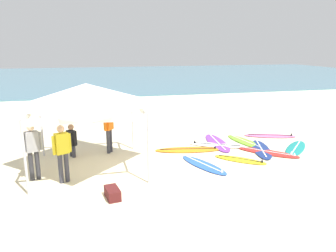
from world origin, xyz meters
The scene contains 18 objects.
ground_plane centered at (0.00, 0.00, 0.00)m, with size 80.00×80.00×0.00m, color beige.
sea centered at (0.00, 33.25, 0.05)m, with size 80.00×36.00×0.10m, color teal.
canopy_tent centered at (-2.76, 0.62, 2.39)m, with size 3.38×3.38×2.75m.
surfboard_navy centered at (3.59, 0.97, 0.04)m, with size 1.41×2.48×0.19m.
surfboard_yellow centered at (2.29, 0.07, 0.04)m, with size 1.68×1.58×0.19m.
surfboard_purple centered at (2.29, 2.17, 0.04)m, with size 0.93×2.61×0.19m.
surfboard_orange centered at (0.87, 1.56, 0.04)m, with size 2.59×1.08×0.19m.
surfboard_pink centered at (4.94, 2.57, 0.04)m, with size 2.28×1.30×0.19m.
surfboard_blue centered at (0.88, -0.10, 0.04)m, with size 1.29×2.20×0.19m.
surfboard_teal centered at (4.93, 0.74, 0.04)m, with size 2.03×2.06×0.19m.
surfboard_lime centered at (3.45, 2.01, 0.04)m, with size 1.04×2.28×0.19m.
surfboard_red centered at (3.65, 0.56, 0.04)m, with size 2.03×2.03×0.19m.
surfboard_white centered at (2.13, 1.85, 0.04)m, with size 2.19×1.50×0.19m.
person_yellow centered at (-3.51, -0.37, 0.99)m, with size 0.51×0.35×1.71m.
person_orange centered at (-2.05, 2.05, 0.99)m, with size 0.38×0.48×1.71m.
person_grey centered at (-4.36, 0.02, 0.99)m, with size 0.52×0.33×1.71m.
person_black centered at (-3.37, 1.88, 0.66)m, with size 0.37×0.48×1.20m.
gear_bag_near_tent centered at (-2.23, -1.74, 0.14)m, with size 0.60×0.32×0.28m, color #4C1919.
Camera 1 is at (-2.66, -9.57, 3.86)m, focal length 34.44 mm.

